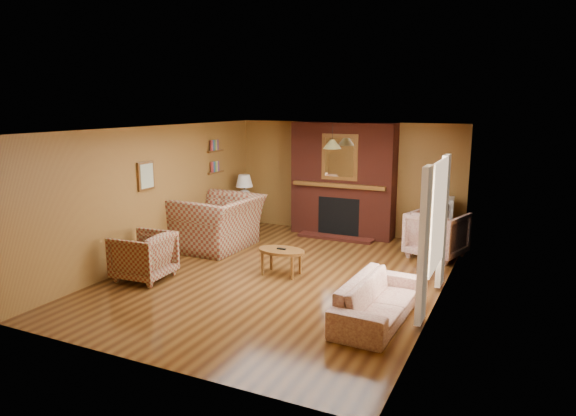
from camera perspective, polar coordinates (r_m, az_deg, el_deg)
The scene contains 20 objects.
floor at distance 8.52m, azimuth -0.75°, elevation -7.54°, with size 6.50×6.50×0.00m, color #41230E.
ceiling at distance 8.06m, azimuth -0.79°, elevation 8.80°, with size 6.50×6.50×0.00m, color silver.
wall_back at distance 11.18m, azimuth 6.57°, elevation 3.32°, with size 6.50×6.50×0.00m, color olive.
wall_front at distance 5.56m, azimuth -15.70°, elevation -5.49°, with size 6.50×6.50×0.00m, color olive.
wall_left at distance 9.55m, azimuth -14.38°, elevation 1.63°, with size 6.50×6.50×0.00m, color olive.
wall_right at distance 7.48m, azimuth 16.72°, elevation -1.20°, with size 6.50×6.50×0.00m, color olive.
fireplace at distance 10.93m, azimuth 6.12°, elevation 3.05°, with size 2.20×0.82×2.40m.
window_right at distance 7.31m, azimuth 16.07°, elevation -2.04°, with size 0.10×1.85×2.00m.
bookshelf at distance 10.97m, azimuth -7.94°, elevation 5.58°, with size 0.09×0.55×0.71m.
botanical_print at distance 9.25m, azimuth -15.50°, elevation 3.45°, with size 0.05×0.40×0.50m.
pendant_light at distance 10.20m, azimuth 4.94°, elevation 7.09°, with size 0.36×0.36×0.48m.
plaid_loveseat at distance 10.08m, azimuth -7.79°, elevation -1.61°, with size 1.57×1.37×1.02m, color maroon.
plaid_armchair at distance 8.60m, azimuth -15.77°, elevation -5.15°, with size 0.81×0.84×0.76m, color maroon.
floral_sofa at distance 6.92m, azimuth 9.98°, elevation -9.98°, with size 1.84×0.72×0.54m, color beige.
floral_armchair at distance 9.81m, azimuth 16.22°, elevation -2.83°, with size 0.92×0.94×0.86m, color beige.
coffee_table at distance 8.47m, azimuth -0.74°, elevation -5.01°, with size 0.80×0.50×0.45m.
side_table at distance 11.47m, azimuth -4.82°, elevation -0.94°, with size 0.47×0.47×0.62m, color brown.
table_lamp at distance 11.35m, azimuth -4.88°, elevation 2.31°, with size 0.38×0.38×0.63m.
tv_stand at distance 10.45m, azimuth 16.35°, elevation -2.87°, with size 0.49×0.45×0.54m, color black.
crt_tv at distance 10.34m, azimuth 16.50°, elevation -0.17°, with size 0.55×0.55×0.47m.
Camera 1 is at (3.53, -7.23, 2.79)m, focal length 32.00 mm.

